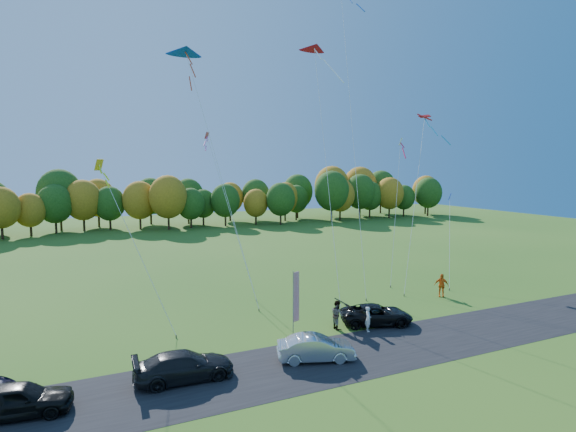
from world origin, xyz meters
name	(u,v)px	position (x,y,z in m)	size (l,w,h in m)	color
ground	(325,331)	(0.00, 0.00, 0.00)	(160.00, 160.00, 0.00)	#295917
asphalt_strip	(359,353)	(0.00, -4.00, 0.01)	(90.00, 6.00, 0.01)	black
tree_line	(175,228)	(0.00, 55.00, 0.00)	(116.00, 12.00, 10.00)	#1E4711
black_suv	(377,314)	(3.80, -0.35, 0.68)	(2.24, 4.86, 1.35)	black
silver_sedan	(316,348)	(-2.69, -3.79, 0.70)	(1.49, 4.27, 1.41)	silver
dark_truck_a	(184,366)	(-9.83, -3.13, 0.72)	(2.02, 4.98, 1.44)	black
dark_truck_b	(18,400)	(-17.01, -3.57, 0.74)	(1.75, 4.36, 1.48)	black
person_tailgate_a	(368,319)	(2.51, -1.24, 0.82)	(0.60, 0.39, 1.64)	silver
person_tailgate_b	(337,315)	(0.91, 0.02, 0.95)	(0.92, 0.72, 1.90)	gray
person_east	(441,285)	(12.57, 2.93, 0.97)	(1.14, 0.47, 1.94)	orange
feather_flag	(296,296)	(-2.20, -0.07, 2.61)	(0.53, 0.26, 4.26)	#999999
kite_delta_blue	(218,164)	(-4.10, 10.93, 10.97)	(4.56, 11.67, 22.70)	#4C3F33
kite_parafoil_orange	(352,125)	(8.36, 10.42, 14.56)	(6.03, 12.49, 29.44)	#4C3F33
kite_delta_red	(326,163)	(3.90, 7.14, 11.08)	(4.27, 11.20, 22.85)	#4C3F33
kite_parafoil_rainbow	(415,198)	(13.28, 7.33, 7.95)	(8.56, 6.68, 16.25)	#4C3F33
kite_diamond_yellow	(136,247)	(-11.18, 5.09, 5.55)	(4.60, 5.49, 11.62)	#4C3F33
kite_diamond_white	(396,209)	(12.62, 9.25, 6.75)	(4.94, 5.24, 14.01)	#4C3F33
kite_diamond_pink	(230,211)	(-2.81, 11.96, 6.93)	(2.37, 8.49, 14.24)	#4C3F33
kite_diamond_blue_low	(450,240)	(16.65, 6.41, 3.99)	(4.71, 5.22, 8.49)	#4C3F33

